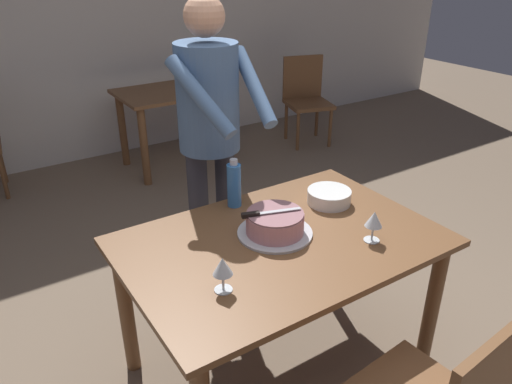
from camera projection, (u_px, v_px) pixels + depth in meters
name	position (u px, v px, depth m)	size (l,w,h in m)	color
ground_plane	(278.00, 364.00, 2.50)	(14.00, 14.00, 0.00)	#7A6651
back_wall	(65.00, 17.00, 4.43)	(10.00, 0.12, 2.70)	silver
main_dining_table	(281.00, 261.00, 2.22)	(1.39, 0.94, 0.75)	brown
cake_on_platter	(274.00, 224.00, 2.19)	(0.34, 0.34, 0.11)	silver
cake_knife	(259.00, 214.00, 2.14)	(0.26, 0.10, 0.02)	silver
plate_stack	(329.00, 197.00, 2.47)	(0.22, 0.22, 0.07)	white
wine_glass_near	(374.00, 220.00, 2.12)	(0.08, 0.08, 0.14)	silver
wine_glass_far	(223.00, 267.00, 1.80)	(0.08, 0.08, 0.14)	silver
water_bottle	(234.00, 185.00, 2.41)	(0.07, 0.07, 0.25)	#387AC6
person_cutting_cake	(210.00, 127.00, 2.55)	(0.47, 0.56, 1.72)	#2D2D38
background_table	(174.00, 107.00, 4.59)	(1.00, 0.70, 0.74)	brown
background_chair_0	(306.00, 97.00, 5.23)	(0.55, 0.55, 0.90)	brown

